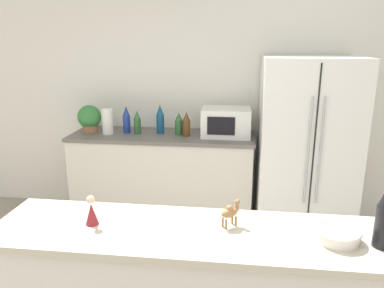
{
  "coord_description": "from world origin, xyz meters",
  "views": [
    {
      "loc": [
        0.38,
        -1.24,
        1.88
      ],
      "look_at": [
        0.06,
        1.39,
        1.13
      ],
      "focal_mm": 35.0,
      "sensor_mm": 36.0,
      "label": 1
    }
  ],
  "objects_px": {
    "wise_man_figurine_blue": "(92,212)",
    "camel_figurine": "(230,212)",
    "refrigerator": "(306,148)",
    "potted_plant": "(89,118)",
    "fruit_bowl": "(338,234)",
    "paper_towel_roll": "(108,122)",
    "back_bottle_1": "(137,122)",
    "back_bottle_2": "(179,124)",
    "back_bottle_4": "(126,120)",
    "back_bottle_0": "(160,119)",
    "microwave": "(226,122)",
    "back_bottle_3": "(186,124)"
  },
  "relations": [
    {
      "from": "back_bottle_0",
      "to": "back_bottle_3",
      "type": "height_order",
      "value": "back_bottle_0"
    },
    {
      "from": "fruit_bowl",
      "to": "back_bottle_1",
      "type": "bearing_deg",
      "value": 126.51
    },
    {
      "from": "refrigerator",
      "to": "fruit_bowl",
      "type": "height_order",
      "value": "refrigerator"
    },
    {
      "from": "back_bottle_0",
      "to": "back_bottle_1",
      "type": "relative_size",
      "value": 1.22
    },
    {
      "from": "refrigerator",
      "to": "microwave",
      "type": "distance_m",
      "value": 0.81
    },
    {
      "from": "back_bottle_3",
      "to": "back_bottle_1",
      "type": "bearing_deg",
      "value": 176.97
    },
    {
      "from": "fruit_bowl",
      "to": "wise_man_figurine_blue",
      "type": "xyz_separation_m",
      "value": [
        -1.19,
        0.02,
        0.03
      ]
    },
    {
      "from": "refrigerator",
      "to": "wise_man_figurine_blue",
      "type": "bearing_deg",
      "value": -125.68
    },
    {
      "from": "microwave",
      "to": "wise_man_figurine_blue",
      "type": "height_order",
      "value": "microwave"
    },
    {
      "from": "back_bottle_2",
      "to": "back_bottle_4",
      "type": "distance_m",
      "value": 0.55
    },
    {
      "from": "paper_towel_roll",
      "to": "back_bottle_1",
      "type": "distance_m",
      "value": 0.3
    },
    {
      "from": "back_bottle_2",
      "to": "paper_towel_roll",
      "type": "bearing_deg",
      "value": -175.27
    },
    {
      "from": "back_bottle_0",
      "to": "back_bottle_4",
      "type": "xyz_separation_m",
      "value": [
        -0.35,
        -0.02,
        -0.01
      ]
    },
    {
      "from": "back_bottle_3",
      "to": "wise_man_figurine_blue",
      "type": "height_order",
      "value": "back_bottle_3"
    },
    {
      "from": "microwave",
      "to": "paper_towel_roll",
      "type": "bearing_deg",
      "value": -176.56
    },
    {
      "from": "back_bottle_2",
      "to": "back_bottle_4",
      "type": "relative_size",
      "value": 0.83
    },
    {
      "from": "refrigerator",
      "to": "wise_man_figurine_blue",
      "type": "relative_size",
      "value": 11.15
    },
    {
      "from": "refrigerator",
      "to": "potted_plant",
      "type": "distance_m",
      "value": 2.2
    },
    {
      "from": "refrigerator",
      "to": "back_bottle_0",
      "type": "relative_size",
      "value": 5.66
    },
    {
      "from": "back_bottle_4",
      "to": "camel_figurine",
      "type": "relative_size",
      "value": 2.1
    },
    {
      "from": "refrigerator",
      "to": "camel_figurine",
      "type": "height_order",
      "value": "refrigerator"
    },
    {
      "from": "microwave",
      "to": "back_bottle_0",
      "type": "relative_size",
      "value": 1.57
    },
    {
      "from": "back_bottle_0",
      "to": "wise_man_figurine_blue",
      "type": "xyz_separation_m",
      "value": [
        0.07,
        -2.05,
        -0.05
      ]
    },
    {
      "from": "paper_towel_roll",
      "to": "back_bottle_4",
      "type": "relative_size",
      "value": 0.91
    },
    {
      "from": "potted_plant",
      "to": "back_bottle_3",
      "type": "distance_m",
      "value": 1.02
    },
    {
      "from": "fruit_bowl",
      "to": "refrigerator",
      "type": "bearing_deg",
      "value": 84.54
    },
    {
      "from": "potted_plant",
      "to": "back_bottle_0",
      "type": "bearing_deg",
      "value": 2.91
    },
    {
      "from": "refrigerator",
      "to": "back_bottle_0",
      "type": "height_order",
      "value": "refrigerator"
    },
    {
      "from": "microwave",
      "to": "back_bottle_3",
      "type": "bearing_deg",
      "value": -171.92
    },
    {
      "from": "microwave",
      "to": "back_bottle_3",
      "type": "distance_m",
      "value": 0.4
    },
    {
      "from": "paper_towel_roll",
      "to": "microwave",
      "type": "distance_m",
      "value": 1.2
    },
    {
      "from": "camel_figurine",
      "to": "potted_plant",
      "type": "bearing_deg",
      "value": 127.69
    },
    {
      "from": "microwave",
      "to": "wise_man_figurine_blue",
      "type": "distance_m",
      "value": 2.11
    },
    {
      "from": "back_bottle_2",
      "to": "wise_man_figurine_blue",
      "type": "height_order",
      "value": "back_bottle_2"
    },
    {
      "from": "back_bottle_1",
      "to": "back_bottle_0",
      "type": "bearing_deg",
      "value": 13.43
    },
    {
      "from": "back_bottle_0",
      "to": "camel_figurine",
      "type": "xyz_separation_m",
      "value": [
        0.76,
        -1.98,
        -0.03
      ]
    },
    {
      "from": "back_bottle_2",
      "to": "wise_man_figurine_blue",
      "type": "xyz_separation_m",
      "value": [
        -0.13,
        -2.01,
        -0.01
      ]
    },
    {
      "from": "potted_plant",
      "to": "back_bottle_1",
      "type": "xyz_separation_m",
      "value": [
        0.51,
        -0.02,
        -0.03
      ]
    },
    {
      "from": "refrigerator",
      "to": "camel_figurine",
      "type": "relative_size",
      "value": 12.76
    },
    {
      "from": "back_bottle_2",
      "to": "camel_figurine",
      "type": "distance_m",
      "value": 2.03
    },
    {
      "from": "fruit_bowl",
      "to": "camel_figurine",
      "type": "bearing_deg",
      "value": 170.79
    },
    {
      "from": "paper_towel_roll",
      "to": "back_bottle_0",
      "type": "height_order",
      "value": "back_bottle_0"
    },
    {
      "from": "microwave",
      "to": "back_bottle_1",
      "type": "height_order",
      "value": "microwave"
    },
    {
      "from": "microwave",
      "to": "camel_figurine",
      "type": "distance_m",
      "value": 1.96
    },
    {
      "from": "microwave",
      "to": "back_bottle_2",
      "type": "xyz_separation_m",
      "value": [
        -0.48,
        -0.01,
        -0.03
      ]
    },
    {
      "from": "back_bottle_2",
      "to": "fruit_bowl",
      "type": "bearing_deg",
      "value": -62.33
    },
    {
      "from": "fruit_bowl",
      "to": "back_bottle_4",
      "type": "bearing_deg",
      "value": 128.22
    },
    {
      "from": "refrigerator",
      "to": "back_bottle_3",
      "type": "xyz_separation_m",
      "value": [
        -1.16,
        0.05,
        0.2
      ]
    },
    {
      "from": "back_bottle_2",
      "to": "back_bottle_4",
      "type": "height_order",
      "value": "back_bottle_4"
    },
    {
      "from": "wise_man_figurine_blue",
      "to": "camel_figurine",
      "type": "bearing_deg",
      "value": 5.18
    }
  ]
}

